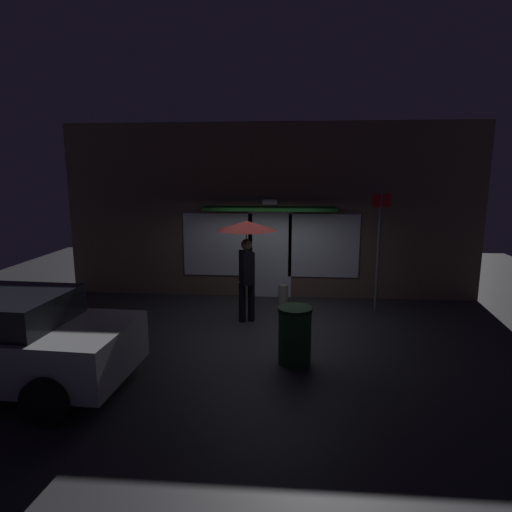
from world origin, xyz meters
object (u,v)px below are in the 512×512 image
Objects in this scene: street_sign_post at (379,244)px; trash_bin at (295,335)px; person_with_umbrella at (247,241)px; sidewalk_bollard at (283,294)px.

street_sign_post reaches higher than trash_bin.
street_sign_post reaches higher than person_with_umbrella.
sidewalk_bollard is (-2.16, 0.40, -1.34)m from street_sign_post.
trash_bin is at bearing 7.30° from person_with_umbrella.
trash_bin reaches higher than sidewalk_bollard.
trash_bin is at bearing -122.52° from street_sign_post.
street_sign_post reaches higher than sidewalk_bollard.
sidewalk_bollard is (0.76, 1.40, -1.53)m from person_with_umbrella.
street_sign_post is at bearing 57.48° from trash_bin.
street_sign_post is (2.91, 0.99, -0.19)m from person_with_umbrella.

